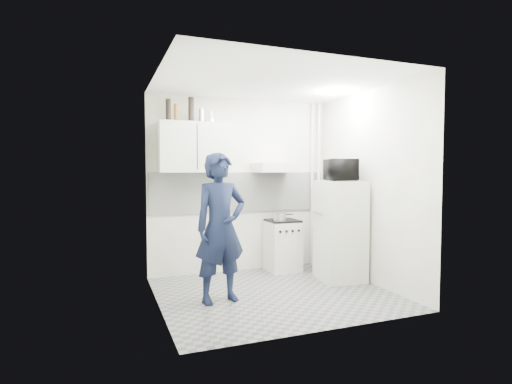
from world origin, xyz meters
name	(u,v)px	position (x,y,z in m)	size (l,w,h in m)	color
floor	(274,293)	(0.00, 0.00, 0.00)	(2.80, 2.80, 0.00)	slate
ceiling	(274,82)	(0.00, 0.00, 2.60)	(2.80, 2.80, 0.00)	white
wall_back	(241,186)	(0.00, 1.25, 1.30)	(2.80, 2.80, 0.00)	white
wall_left	(158,191)	(-1.40, 0.00, 1.30)	(2.60, 2.60, 0.00)	white
wall_right	(369,187)	(1.40, 0.00, 1.30)	(2.60, 2.60, 0.00)	white
person	(221,228)	(-0.70, -0.06, 0.87)	(0.63, 0.41, 1.73)	black
stove	(283,246)	(0.58, 1.00, 0.38)	(0.47, 0.47, 0.75)	silver
fridge	(340,231)	(1.10, 0.22, 0.69)	(0.57, 0.57, 1.39)	beige
stove_top	(283,221)	(0.58, 1.00, 0.77)	(0.45, 0.45, 0.03)	black
saucepan	(280,217)	(0.50, 0.93, 0.83)	(0.20, 0.20, 0.11)	silver
microwave	(341,170)	(1.10, 0.22, 1.54)	(0.36, 0.54, 0.30)	black
bottle_a	(168,110)	(-1.11, 1.07, 2.35)	(0.07, 0.07, 0.30)	black
bottle_b	(176,113)	(-1.00, 1.07, 2.32)	(0.06, 0.06, 0.24)	brown
bottle_d	(191,110)	(-0.79, 1.07, 2.37)	(0.08, 0.08, 0.35)	black
canister_a	(201,116)	(-0.65, 1.07, 2.30)	(0.08, 0.08, 0.19)	silver
canister_b	(211,117)	(-0.51, 1.07, 2.28)	(0.09, 0.09, 0.16)	#B2B7BC
upper_cabinet	(195,148)	(-0.75, 1.07, 1.85)	(1.00, 0.35, 0.70)	beige
range_hood	(275,168)	(0.45, 1.00, 1.57)	(0.60, 0.50, 0.14)	silver
backsplash	(241,192)	(0.00, 1.24, 1.20)	(2.74, 0.03, 0.60)	white
pipe_a	(319,185)	(1.30, 1.17, 1.30)	(0.05, 0.05, 2.60)	silver
pipe_b	(312,185)	(1.18, 1.17, 1.30)	(0.04, 0.04, 2.60)	silver
ceiling_spot_fixture	(336,93)	(1.00, 0.20, 2.57)	(0.10, 0.10, 0.02)	white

